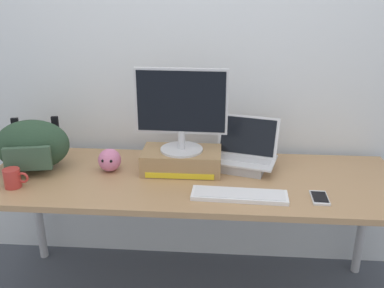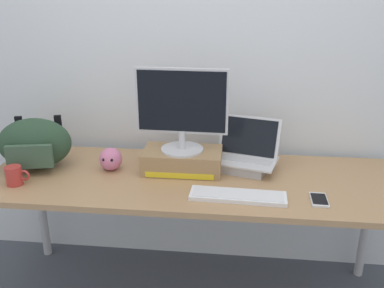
{
  "view_description": "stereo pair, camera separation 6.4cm",
  "coord_description": "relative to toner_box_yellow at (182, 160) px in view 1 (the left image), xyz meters",
  "views": [
    {
      "loc": [
        0.15,
        -1.91,
        1.64
      ],
      "look_at": [
        0.0,
        0.0,
        0.92
      ],
      "focal_mm": 39.02,
      "sensor_mm": 36.0,
      "label": 1
    },
    {
      "loc": [
        0.21,
        -1.91,
        1.64
      ],
      "look_at": [
        0.0,
        0.0,
        0.92
      ],
      "focal_mm": 39.02,
      "sensor_mm": 36.0,
      "label": 2
    }
  ],
  "objects": [
    {
      "name": "plush_toy",
      "position": [
        -0.37,
        -0.03,
        0.0
      ],
      "size": [
        0.12,
        0.12,
        0.12
      ],
      "color": "#CC7099",
      "rests_on": "desk"
    },
    {
      "name": "desk",
      "position": [
        0.06,
        -0.08,
        -0.12
      ],
      "size": [
        2.1,
        0.71,
        0.74
      ],
      "color": "#A87F56",
      "rests_on": "ground"
    },
    {
      "name": "cell_phone",
      "position": [
        0.66,
        -0.27,
        -0.05
      ],
      "size": [
        0.08,
        0.13,
        0.01
      ],
      "rotation": [
        0.0,
        0.0,
        -0.03
      ],
      "color": "silver",
      "rests_on": "desk"
    },
    {
      "name": "coffee_mug",
      "position": [
        -0.79,
        -0.26,
        -0.01
      ],
      "size": [
        0.12,
        0.08,
        0.09
      ],
      "color": "#B2332D",
      "rests_on": "desk"
    },
    {
      "name": "messenger_backpack",
      "position": [
        -0.78,
        -0.04,
        0.08
      ],
      "size": [
        0.41,
        0.31,
        0.27
      ],
      "rotation": [
        0.0,
        0.0,
        0.21
      ],
      "color": "#28422D",
      "rests_on": "desk"
    },
    {
      "name": "open_laptop",
      "position": [
        0.33,
        0.05,
        -0.0
      ],
      "size": [
        0.37,
        0.3,
        0.26
      ],
      "rotation": [
        0.0,
        0.0,
        -0.26
      ],
      "color": "#ADADB2",
      "rests_on": "desk"
    },
    {
      "name": "desktop_monitor",
      "position": [
        -0.0,
        -0.0,
        0.27
      ],
      "size": [
        0.47,
        0.22,
        0.43
      ],
      "rotation": [
        0.0,
        0.0,
        -0.03
      ],
      "color": "silver",
      "rests_on": "toner_box_yellow"
    },
    {
      "name": "back_wall",
      "position": [
        0.06,
        0.37,
        0.5
      ],
      "size": [
        7.0,
        0.1,
        2.6
      ],
      "primitive_type": "cube",
      "color": "silver",
      "rests_on": "ground"
    },
    {
      "name": "external_keyboard",
      "position": [
        0.29,
        -0.28,
        -0.04
      ],
      "size": [
        0.44,
        0.14,
        0.02
      ],
      "rotation": [
        0.0,
        0.0,
        -0.04
      ],
      "color": "white",
      "rests_on": "desk"
    },
    {
      "name": "toner_box_yellow",
      "position": [
        0.0,
        0.0,
        0.0
      ],
      "size": [
        0.41,
        0.23,
        0.11
      ],
      "color": "#9E7A51",
      "rests_on": "desk"
    }
  ]
}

